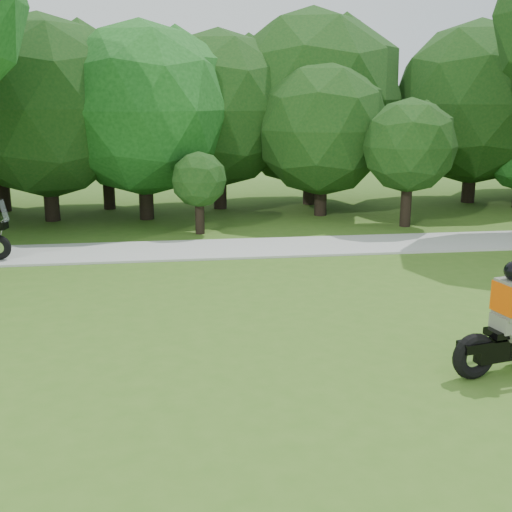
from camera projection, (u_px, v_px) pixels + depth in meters
name	position (u px, v px, depth m)	size (l,w,h in m)	color
ground	(370.00, 365.00, 10.15)	(100.00, 100.00, 0.00)	#3C661D
walkway	(283.00, 247.00, 17.83)	(60.00, 2.20, 0.06)	#A9A9A4
tree_line	(235.00, 107.00, 23.33)	(39.44, 11.51, 7.79)	black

